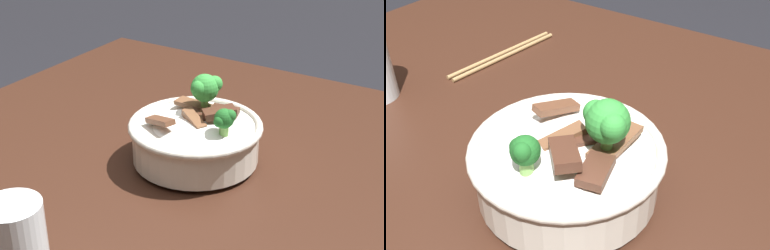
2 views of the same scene
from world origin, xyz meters
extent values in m
cube|color=#381E14|center=(0.00, 0.00, 0.78)|extent=(1.11, 0.85, 0.05)
cube|color=#381E14|center=(0.47, -0.34, 0.38)|extent=(0.08, 0.08, 0.76)
cylinder|color=silver|center=(-0.09, 0.09, 0.81)|extent=(0.09, 0.09, 0.01)
cylinder|color=silver|center=(-0.09, 0.09, 0.85)|extent=(0.20, 0.20, 0.06)
torus|color=silver|center=(-0.09, 0.09, 0.88)|extent=(0.21, 0.21, 0.01)
ellipsoid|color=white|center=(-0.09, 0.09, 0.86)|extent=(0.18, 0.18, 0.06)
cube|color=#4C2B1E|center=(-0.11, 0.08, 0.89)|extent=(0.04, 0.05, 0.01)
cube|color=#4C2B1E|center=(-0.11, 0.12, 0.90)|extent=(0.05, 0.06, 0.02)
cube|color=brown|center=(-0.05, 0.05, 0.89)|extent=(0.04, 0.06, 0.02)
cube|color=brown|center=(-0.09, 0.09, 0.89)|extent=(0.04, 0.05, 0.02)
cube|color=#4C2B1E|center=(-0.15, 0.11, 0.89)|extent=(0.04, 0.05, 0.01)
cube|color=brown|center=(-0.14, 0.06, 0.89)|extent=(0.03, 0.07, 0.01)
cylinder|color=#6BA84C|center=(-0.14, 0.08, 0.89)|extent=(0.01, 0.01, 0.03)
sphere|color=green|center=(-0.14, 0.08, 0.92)|extent=(0.05, 0.05, 0.05)
sphere|color=green|center=(-0.12, 0.08, 0.93)|extent=(0.03, 0.03, 0.03)
sphere|color=green|center=(-0.15, 0.09, 0.93)|extent=(0.03, 0.03, 0.03)
cylinder|color=#7AB256|center=(-0.08, 0.14, 0.89)|extent=(0.01, 0.01, 0.02)
sphere|color=#1E6023|center=(-0.08, 0.14, 0.91)|extent=(0.03, 0.03, 0.03)
sphere|color=#1E6023|center=(-0.07, 0.14, 0.91)|extent=(0.02, 0.02, 0.02)
sphere|color=#1E6023|center=(-0.09, 0.15, 0.91)|extent=(0.02, 0.02, 0.02)
cylinder|color=#9E7A4C|center=(0.20, -0.13, 0.81)|extent=(0.03, 0.23, 0.01)
cylinder|color=#9E7A4C|center=(0.21, -0.13, 0.81)|extent=(0.03, 0.23, 0.01)
camera|label=1|loc=(0.60, 0.51, 1.28)|focal=53.85mm
camera|label=2|loc=(-0.32, 0.39, 1.18)|focal=41.71mm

